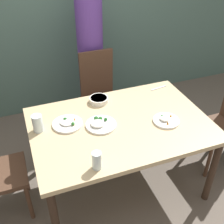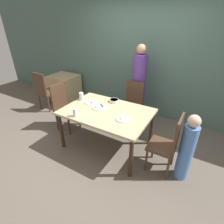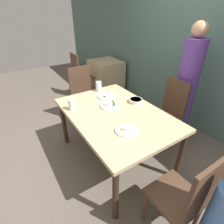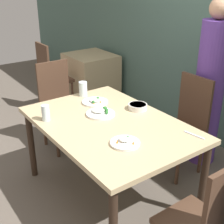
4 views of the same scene
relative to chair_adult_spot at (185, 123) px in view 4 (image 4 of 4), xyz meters
The scene contains 15 objects.
ground_plane 1.01m from the chair_adult_spot, 96.66° to the right, with size 10.00×10.00×0.00m, color #60564C.
dining_table 0.87m from the chair_adult_spot, 96.66° to the right, with size 1.49×1.02×0.74m.
chair_adult_spot is the anchor object (origin of this frame).
chair_child_spot 1.35m from the chair_adult_spot, 42.70° to the right, with size 0.40×0.40×0.99m.
chair_empty_left 1.43m from the chair_adult_spot, 146.51° to the right, with size 0.40×0.40×0.99m.
person_adult 0.41m from the chair_adult_spot, 90.00° to the left, with size 0.29×0.29×1.69m.
bowl_curry 0.57m from the chair_adult_spot, 108.91° to the right, with size 0.17×0.17×0.05m.
plate_rice_adult 0.92m from the chair_adult_spot, 125.66° to the right, with size 0.25×0.25×0.05m.
plate_rice_child 1.03m from the chair_adult_spot, 74.66° to the right, with size 0.22×0.22×0.05m.
plate_noodles 0.90m from the chair_adult_spot, 108.04° to the right, with size 0.26×0.26×0.06m.
glass_water_tall 1.37m from the chair_adult_spot, 109.09° to the right, with size 0.07×0.07×0.14m.
glass_water_short 1.08m from the chair_adult_spot, 136.45° to the right, with size 0.08×0.08×0.15m.
fork_steel 0.70m from the chair_adult_spot, 43.88° to the right, with size 0.18×0.05×0.01m.
background_table 2.25m from the chair_adult_spot, behind, with size 0.73×0.67×0.72m.
chair_background 2.26m from the chair_adult_spot, behind, with size 0.40×0.40×0.99m.
Camera 4 is at (1.92, -1.35, 1.89)m, focal length 50.00 mm.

